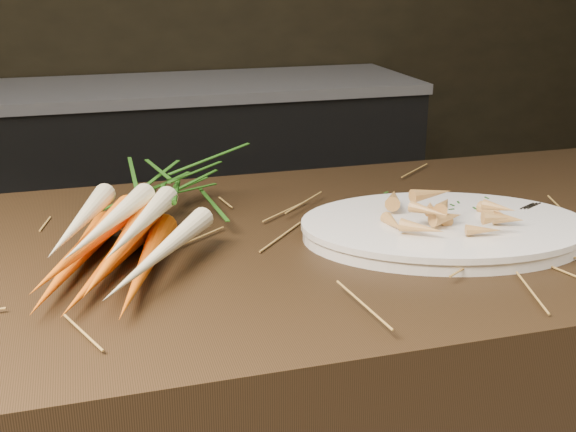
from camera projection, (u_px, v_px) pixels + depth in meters
name	position (u px, v px, depth m)	size (l,w,h in m)	color
back_counter	(191.00, 185.00, 2.96)	(1.82, 0.62, 0.84)	black
straw_bedding	(169.00, 245.00, 1.02)	(1.40, 0.60, 0.02)	olive
root_veg_bunch	(143.00, 207.00, 1.05)	(0.34, 0.56, 0.10)	orange
serving_platter	(444.00, 231.00, 1.06)	(0.42, 0.28, 0.02)	white
roasted_veg_heap	(446.00, 209.00, 1.05)	(0.20, 0.15, 0.05)	#A37132
serving_fork	(549.00, 226.00, 1.05)	(0.01, 0.16, 0.00)	silver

